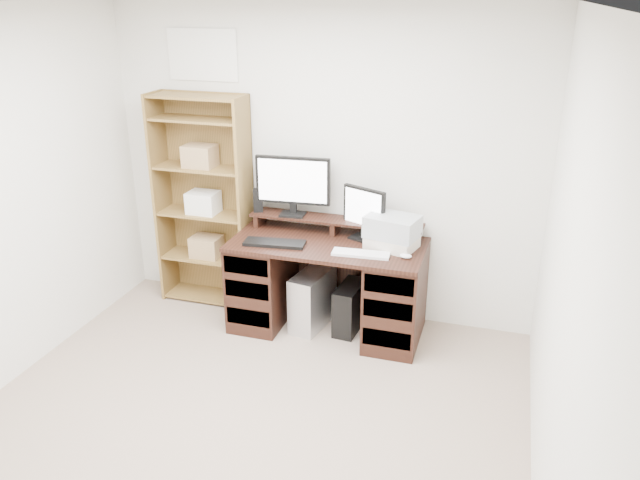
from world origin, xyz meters
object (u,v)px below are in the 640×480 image
at_px(printer, 392,242).
at_px(tower_black, 350,307).
at_px(desk, 328,284).
at_px(monitor_wide, 293,183).
at_px(monitor_small, 364,211).
at_px(tower_silver, 313,299).
at_px(bookshelf, 205,199).

xyz_separation_m(printer, tower_black, (-0.31, -0.01, -0.60)).
relative_size(desk, monitor_wide, 2.49).
distance_m(monitor_small, tower_silver, 0.84).
bearing_deg(tower_silver, monitor_wide, 147.80).
bearing_deg(tower_silver, printer, 12.97).
distance_m(desk, tower_black, 0.26).
xyz_separation_m(printer, tower_silver, (-0.62, -0.03, -0.56)).
height_order(printer, bookshelf, bookshelf).
relative_size(desk, tower_silver, 3.19).
distance_m(printer, bookshelf, 1.65).
height_order(monitor_wide, printer, monitor_wide).
bearing_deg(desk, printer, 4.50).
xyz_separation_m(monitor_small, tower_black, (-0.06, -0.13, -0.78)).
distance_m(printer, tower_black, 0.68).
bearing_deg(tower_black, monitor_wide, 166.28).
bearing_deg(monitor_wide, tower_black, -23.69).
height_order(desk, printer, printer).
xyz_separation_m(monitor_wide, tower_silver, (0.23, -0.20, -0.90)).
height_order(desk, monitor_small, monitor_small).
height_order(printer, tower_black, printer).
height_order(monitor_small, tower_silver, monitor_small).
relative_size(monitor_wide, bookshelf, 0.33).
height_order(monitor_wide, bookshelf, bookshelf).
distance_m(desk, monitor_wide, 0.85).
distance_m(monitor_small, printer, 0.33).
xyz_separation_m(monitor_small, tower_silver, (-0.37, -0.15, -0.74)).
xyz_separation_m(monitor_small, printer, (0.25, -0.12, -0.18)).
xyz_separation_m(monitor_wide, printer, (0.84, -0.17, -0.34)).
distance_m(tower_black, bookshelf, 1.52).
distance_m(monitor_small, bookshelf, 1.39).
bearing_deg(printer, bookshelf, -172.08).
relative_size(monitor_small, tower_silver, 0.87).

